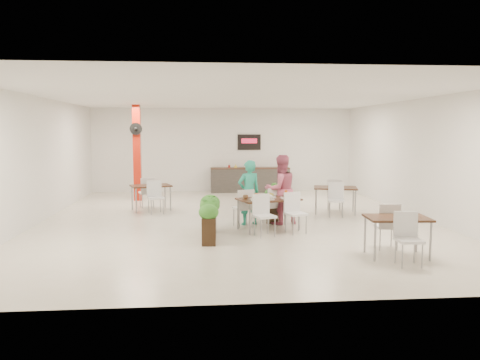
% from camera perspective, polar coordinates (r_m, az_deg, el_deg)
% --- Properties ---
extents(ground, '(12.00, 12.00, 0.00)m').
position_cam_1_polar(ground, '(12.34, -0.61, -4.90)').
color(ground, beige).
rests_on(ground, ground).
extents(room_shell, '(10.10, 12.10, 3.22)m').
position_cam_1_polar(room_shell, '(12.12, -0.62, 4.46)').
color(room_shell, white).
rests_on(room_shell, ground).
extents(red_column, '(0.40, 0.41, 3.20)m').
position_cam_1_polar(red_column, '(16.03, -12.43, 3.39)').
color(red_column, '#AB1B0B').
rests_on(red_column, ground).
extents(service_counter, '(3.00, 0.64, 2.20)m').
position_cam_1_polar(service_counter, '(17.93, 1.21, 0.11)').
color(service_counter, '#2E2C29').
rests_on(service_counter, ground).
extents(main_table, '(1.67, 1.92, 0.92)m').
position_cam_1_polar(main_table, '(11.06, 3.47, -2.84)').
color(main_table, black).
rests_on(main_table, ground).
extents(diner_man, '(0.68, 0.55, 1.61)m').
position_cam_1_polar(diner_man, '(11.63, 1.09, -1.54)').
color(diner_man, teal).
rests_on(diner_man, ground).
extents(diner_woman, '(1.01, 0.89, 1.74)m').
position_cam_1_polar(diner_woman, '(11.73, 4.98, -1.18)').
color(diner_woman, '#D15D7D').
rests_on(diner_woman, ground).
extents(planter_left, '(0.46, 1.81, 0.94)m').
position_cam_1_polar(planter_left, '(10.31, -3.74, -4.27)').
color(planter_left, black).
rests_on(planter_left, ground).
extents(planter_right, '(0.71, 1.79, 0.95)m').
position_cam_1_polar(planter_right, '(12.61, 4.21, -2.42)').
color(planter_right, black).
rests_on(planter_right, ground).
extents(side_table_a, '(1.30, 1.67, 0.92)m').
position_cam_1_polar(side_table_a, '(13.99, -10.81, -1.13)').
color(side_table_a, black).
rests_on(side_table_a, ground).
extents(side_table_b, '(1.35, 1.67, 0.92)m').
position_cam_1_polar(side_table_b, '(13.53, 11.53, -1.35)').
color(side_table_b, black).
rests_on(side_table_b, ground).
extents(side_table_c, '(1.17, 1.64, 0.92)m').
position_cam_1_polar(side_table_c, '(9.17, 18.61, -5.09)').
color(side_table_c, black).
rests_on(side_table_c, ground).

